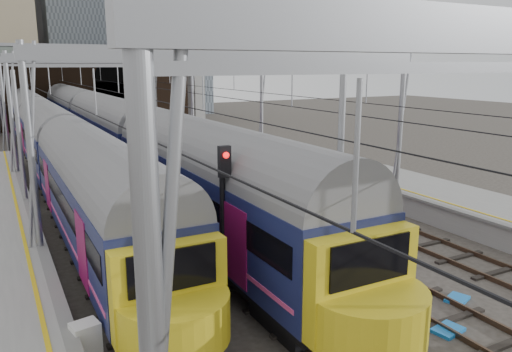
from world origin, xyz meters
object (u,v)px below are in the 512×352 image
signal_near_left (223,208)px  relay_cabinet (86,347)px  train_main (89,121)px

signal_near_left → relay_cabinet: bearing=-160.7°
relay_cabinet → train_main: bearing=68.7°
train_main → relay_cabinet: (-5.80, -31.90, -2.01)m
train_main → relay_cabinet: 32.49m
signal_near_left → train_main: bearing=88.6°
signal_near_left → relay_cabinet: signal_near_left is taller
signal_near_left → relay_cabinet: 5.13m
signal_near_left → relay_cabinet: size_ratio=4.00×
train_main → relay_cabinet: train_main is taller
train_main → signal_near_left: (-1.54, -30.53, 0.51)m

